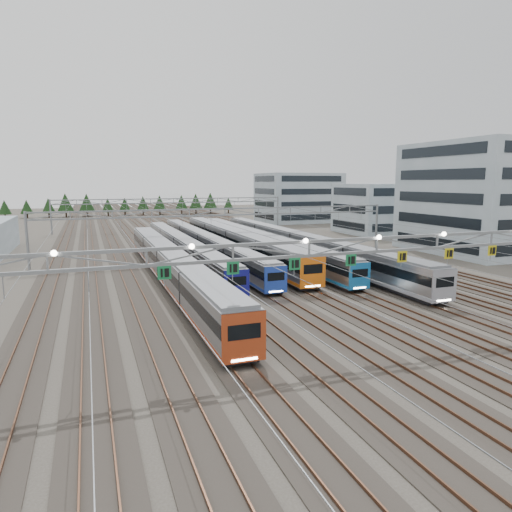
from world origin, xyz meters
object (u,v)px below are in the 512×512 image
object	(u,v)px
gantry_mid	(225,218)
gantry_far	(174,204)
gantry_near	(377,248)
train_e	(259,242)
train_b	(182,248)
depot_bldg_mid	(375,209)
train_f	(298,244)
train_c	(205,243)
train_a	(170,265)
train_d	(235,242)
depot_bldg_north	(298,198)
depot_bldg_south	(479,198)

from	to	relation	value
gantry_mid	gantry_far	bearing A→B (deg)	90.00
gantry_near	gantry_mid	bearing A→B (deg)	89.93
train_e	gantry_far	distance (m)	42.74
gantry_far	gantry_near	bearing A→B (deg)	-90.03
train_b	depot_bldg_mid	world-z (taller)	depot_bldg_mid
train_f	gantry_far	xyz separation A→B (m)	(-11.25, 47.87, 4.25)
train_c	train_e	distance (m)	9.06
depot_bldg_mid	gantry_near	bearing A→B (deg)	-124.55
train_a	train_b	xyz separation A→B (m)	(4.50, 15.19, -0.23)
train_d	depot_bldg_mid	xyz separation A→B (m)	(40.62, 19.99, 3.48)
train_c	gantry_mid	distance (m)	6.46
train_a	train_c	distance (m)	20.93
train_c	train_b	bearing A→B (deg)	-140.52
train_d	gantry_mid	distance (m)	5.21
train_b	depot_bldg_north	world-z (taller)	depot_bldg_north
gantry_mid	depot_bldg_south	world-z (taller)	depot_bldg_south
train_f	gantry_mid	xyz separation A→B (m)	(-11.25, 2.87, 4.25)
train_d	train_e	xyz separation A→B (m)	(4.50, 0.79, -0.30)
train_e	depot_bldg_south	distance (m)	38.18
train_b	depot_bldg_south	world-z (taller)	depot_bldg_south
train_b	train_c	xyz separation A→B (m)	(4.50, 3.71, -0.04)
gantry_near	gantry_far	size ratio (longest dim) A/B	1.00
depot_bldg_south	depot_bldg_mid	xyz separation A→B (m)	(0.46, 30.73, -3.49)
train_a	depot_bldg_south	xyz separation A→B (m)	(53.66, 6.29, 7.03)
gantry_far	depot_bldg_north	world-z (taller)	depot_bldg_north
depot_bldg_mid	train_f	bearing A→B (deg)	-141.57
train_d	depot_bldg_north	distance (m)	66.66
train_b	train_e	xyz separation A→B (m)	(13.50, 2.64, -0.01)
train_c	gantry_near	bearing A→B (deg)	-87.15
train_b	gantry_far	xyz separation A→B (m)	(6.75, 44.62, 4.43)
train_e	depot_bldg_south	size ratio (longest dim) A/B	2.80
train_d	train_c	bearing A→B (deg)	157.58
train_e	gantry_mid	size ratio (longest dim) A/B	1.09
train_e	train_f	world-z (taller)	train_f
gantry_mid	train_e	bearing A→B (deg)	24.14
train_c	train_a	bearing A→B (deg)	-115.47
gantry_mid	depot_bldg_mid	distance (m)	48.29
train_f	depot_bldg_south	size ratio (longest dim) A/B	2.94
gantry_far	train_a	bearing A→B (deg)	-100.65
gantry_far	depot_bldg_mid	bearing A→B (deg)	-27.99
train_e	depot_bldg_mid	bearing A→B (deg)	27.98
gantry_near	depot_bldg_mid	bearing A→B (deg)	55.45
train_a	gantry_far	size ratio (longest dim) A/B	0.98
train_e	train_a	bearing A→B (deg)	-135.27
gantry_far	depot_bldg_south	distance (m)	68.34
train_c	depot_bldg_south	size ratio (longest dim) A/B	2.75
train_b	train_a	bearing A→B (deg)	-106.51
gantry_near	depot_bldg_mid	size ratio (longest dim) A/B	3.52
train_a	gantry_far	world-z (taller)	gantry_far
gantry_mid	depot_bldg_south	bearing A→B (deg)	-11.35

